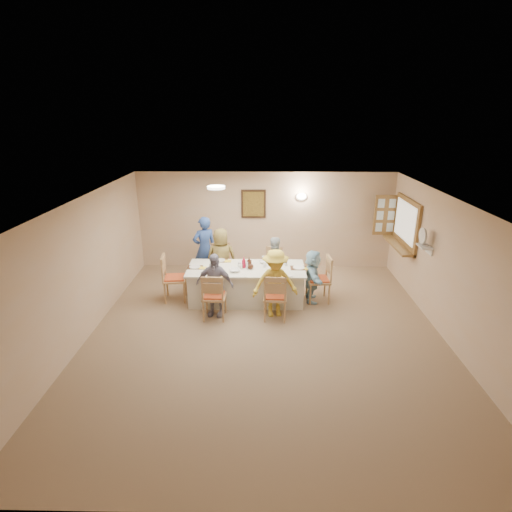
{
  "coord_description": "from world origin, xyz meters",
  "views": [
    {
      "loc": [
        -0.06,
        -6.45,
        3.9
      ],
      "look_at": [
        -0.2,
        1.4,
        1.05
      ],
      "focal_mm": 28.0,
      "sensor_mm": 36.0,
      "label": 1
    }
  ],
  "objects_px": {
    "desk_fan": "(424,239)",
    "diner_right_end": "(312,276)",
    "chair_back_right": "(273,267)",
    "chair_front_left": "(214,295)",
    "chair_left_end": "(175,278)",
    "chair_right_end": "(318,279)",
    "diner_back_left": "(221,258)",
    "caregiver": "(205,249)",
    "dining_table": "(246,284)",
    "chair_front_right": "(275,296)",
    "diner_front_left": "(215,285)",
    "diner_back_right": "(273,263)",
    "diner_front_right": "(275,283)",
    "condiment_ketchup": "(244,262)",
    "serving_hatch": "(406,223)",
    "chair_back_left": "(222,265)"
  },
  "relations": [
    {
      "from": "dining_table",
      "to": "diner_front_left",
      "type": "xyz_separation_m",
      "value": [
        -0.6,
        -0.68,
        0.28
      ]
    },
    {
      "from": "desk_fan",
      "to": "diner_right_end",
      "type": "height_order",
      "value": "desk_fan"
    },
    {
      "from": "chair_front_left",
      "to": "chair_left_end",
      "type": "bearing_deg",
      "value": -38.34
    },
    {
      "from": "desk_fan",
      "to": "chair_back_left",
      "type": "relative_size",
      "value": 0.3
    },
    {
      "from": "dining_table",
      "to": "diner_right_end",
      "type": "height_order",
      "value": "diner_right_end"
    },
    {
      "from": "serving_hatch",
      "to": "chair_front_left",
      "type": "bearing_deg",
      "value": -157.59
    },
    {
      "from": "desk_fan",
      "to": "chair_front_right",
      "type": "xyz_separation_m",
      "value": [
        -2.91,
        -0.39,
        -1.06
      ]
    },
    {
      "from": "chair_front_right",
      "to": "chair_back_right",
      "type": "bearing_deg",
      "value": -86.93
    },
    {
      "from": "serving_hatch",
      "to": "chair_back_left",
      "type": "height_order",
      "value": "serving_hatch"
    },
    {
      "from": "desk_fan",
      "to": "chair_back_left",
      "type": "height_order",
      "value": "desk_fan"
    },
    {
      "from": "dining_table",
      "to": "chair_left_end",
      "type": "xyz_separation_m",
      "value": [
        -1.55,
        0.0,
        0.14
      ]
    },
    {
      "from": "desk_fan",
      "to": "chair_back_left",
      "type": "bearing_deg",
      "value": 163.6
    },
    {
      "from": "condiment_ketchup",
      "to": "chair_front_left",
      "type": "bearing_deg",
      "value": -124.36
    },
    {
      "from": "serving_hatch",
      "to": "diner_front_left",
      "type": "xyz_separation_m",
      "value": [
        -4.22,
        -1.62,
        -0.84
      ]
    },
    {
      "from": "chair_front_right",
      "to": "diner_back_right",
      "type": "height_order",
      "value": "diner_back_right"
    },
    {
      "from": "chair_left_end",
      "to": "condiment_ketchup",
      "type": "relative_size",
      "value": 4.31
    },
    {
      "from": "diner_back_left",
      "to": "dining_table",
      "type": "bearing_deg",
      "value": 126.6
    },
    {
      "from": "chair_back_right",
      "to": "diner_front_left",
      "type": "height_order",
      "value": "diner_front_left"
    },
    {
      "from": "caregiver",
      "to": "diner_back_left",
      "type": "bearing_deg",
      "value": 106.57
    },
    {
      "from": "diner_right_end",
      "to": "diner_front_left",
      "type": "bearing_deg",
      "value": 110.33
    },
    {
      "from": "chair_left_end",
      "to": "condiment_ketchup",
      "type": "distance_m",
      "value": 1.54
    },
    {
      "from": "chair_back_left",
      "to": "caregiver",
      "type": "height_order",
      "value": "caregiver"
    },
    {
      "from": "chair_left_end",
      "to": "chair_right_end",
      "type": "relative_size",
      "value": 1.02
    },
    {
      "from": "chair_front_left",
      "to": "chair_front_right",
      "type": "bearing_deg",
      "value": -178.24
    },
    {
      "from": "chair_back_right",
      "to": "diner_right_end",
      "type": "bearing_deg",
      "value": -37.27
    },
    {
      "from": "dining_table",
      "to": "chair_front_right",
      "type": "xyz_separation_m",
      "value": [
        0.6,
        -0.8,
        0.11
      ]
    },
    {
      "from": "diner_front_right",
      "to": "chair_back_left",
      "type": "bearing_deg",
      "value": 120.18
    },
    {
      "from": "serving_hatch",
      "to": "chair_right_end",
      "type": "xyz_separation_m",
      "value": [
        -2.07,
        -0.94,
        -0.99
      ]
    },
    {
      "from": "diner_back_left",
      "to": "caregiver",
      "type": "bearing_deg",
      "value": -51.07
    },
    {
      "from": "diner_back_left",
      "to": "chair_front_right",
      "type": "bearing_deg",
      "value": 124.21
    },
    {
      "from": "chair_back_right",
      "to": "diner_right_end",
      "type": "relative_size",
      "value": 0.79
    },
    {
      "from": "chair_front_right",
      "to": "desk_fan",
      "type": "bearing_deg",
      "value": -169.3
    },
    {
      "from": "chair_back_right",
      "to": "diner_front_right",
      "type": "xyz_separation_m",
      "value": [
        0.0,
        -1.48,
        0.25
      ]
    },
    {
      "from": "diner_back_right",
      "to": "condiment_ketchup",
      "type": "height_order",
      "value": "diner_back_right"
    },
    {
      "from": "desk_fan",
      "to": "dining_table",
      "type": "height_order",
      "value": "desk_fan"
    },
    {
      "from": "chair_right_end",
      "to": "chair_back_left",
      "type": "bearing_deg",
      "value": -115.33
    },
    {
      "from": "chair_front_left",
      "to": "diner_right_end",
      "type": "height_order",
      "value": "diner_right_end"
    },
    {
      "from": "diner_front_left",
      "to": "caregiver",
      "type": "relative_size",
      "value": 0.83
    },
    {
      "from": "chair_front_left",
      "to": "desk_fan",
      "type": "bearing_deg",
      "value": -172.82
    },
    {
      "from": "dining_table",
      "to": "diner_back_right",
      "type": "xyz_separation_m",
      "value": [
        0.6,
        0.68,
        0.24
      ]
    },
    {
      "from": "chair_front_right",
      "to": "chair_back_left",
      "type": "bearing_deg",
      "value": -50.06
    },
    {
      "from": "chair_front_left",
      "to": "chair_front_right",
      "type": "distance_m",
      "value": 1.2
    },
    {
      "from": "chair_front_left",
      "to": "diner_front_left",
      "type": "xyz_separation_m",
      "value": [
        0.0,
        0.12,
        0.17
      ]
    },
    {
      "from": "diner_front_left",
      "to": "diner_front_right",
      "type": "xyz_separation_m",
      "value": [
        1.2,
        0.0,
        0.04
      ]
    },
    {
      "from": "serving_hatch",
      "to": "diner_right_end",
      "type": "bearing_deg",
      "value": -156.87
    },
    {
      "from": "desk_fan",
      "to": "chair_right_end",
      "type": "height_order",
      "value": "desk_fan"
    },
    {
      "from": "chair_back_right",
      "to": "chair_left_end",
      "type": "bearing_deg",
      "value": -152.57
    },
    {
      "from": "chair_front_left",
      "to": "chair_back_left",
      "type": "bearing_deg",
      "value": -88.24
    },
    {
      "from": "chair_back_right",
      "to": "diner_front_right",
      "type": "relative_size",
      "value": 0.65
    },
    {
      "from": "chair_left_end",
      "to": "chair_right_end",
      "type": "height_order",
      "value": "chair_left_end"
    }
  ]
}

